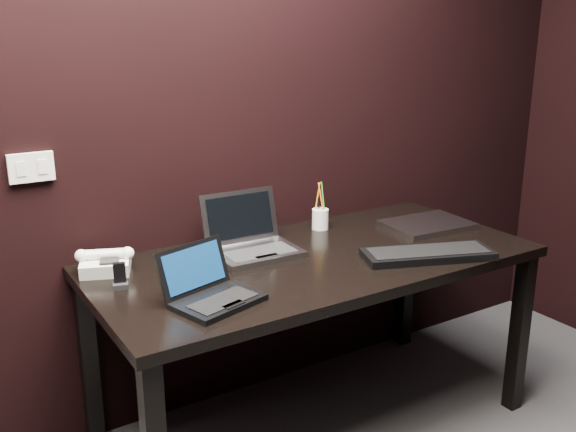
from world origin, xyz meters
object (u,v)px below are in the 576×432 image
silver_laptop (252,242)px  desk_phone (106,263)px  desk (315,275)px  pen_cup (320,218)px  netbook (211,291)px  ext_keyboard (428,254)px  closed_laptop (427,225)px  mobile_phone (120,278)px

silver_laptop → desk_phone: (-0.54, 0.09, -0.00)m
desk_phone → desk: bearing=-19.3°
desk_phone → pen_cup: 0.94m
netbook → pen_cup: bearing=31.4°
ext_keyboard → desk_phone: 1.19m
closed_laptop → desk_phone: 1.37m
desk → netbook: (-0.52, -0.17, 0.11)m
desk → desk_phone: desk_phone is taller
desk → ext_keyboard: ext_keyboard is taller
desk → mobile_phone: bearing=172.7°
closed_laptop → mobile_phone: size_ratio=4.38×
ext_keyboard → pen_cup: 0.53m
desk_phone → closed_laptop: bearing=-9.0°
desk_phone → pen_cup: pen_cup is taller
silver_laptop → closed_laptop: 0.82m
silver_laptop → mobile_phone: size_ratio=3.82×
desk_phone → pen_cup: size_ratio=1.03×
desk → desk_phone: bearing=160.7°
ext_keyboard → closed_laptop: 0.39m
mobile_phone → desk_phone: bearing=89.8°
mobile_phone → pen_cup: pen_cup is taller
netbook → mobile_phone: netbook is taller
ext_keyboard → closed_laptop: (0.27, 0.28, -0.00)m
ext_keyboard → desk_phone: size_ratio=2.44×
closed_laptop → mobile_phone: mobile_phone is taller
pen_cup → mobile_phone: bearing=-169.2°
desk → netbook: netbook is taller
closed_laptop → mobile_phone: (-1.35, 0.05, 0.02)m
netbook → silver_laptop: bearing=45.2°
netbook → closed_laptop: netbook is taller
ext_keyboard → desk_phone: desk_phone is taller
desk_phone → pen_cup: bearing=1.0°
silver_laptop → mobile_phone: 0.55m
silver_laptop → pen_cup: (0.40, 0.11, 0.01)m
closed_laptop → silver_laptop: bearing=171.5°
closed_laptop → desk_phone: (-1.35, 0.21, 0.02)m
netbook → desk: bearing=18.4°
mobile_phone → pen_cup: bearing=10.8°
closed_laptop → desk_phone: bearing=171.0°
ext_keyboard → netbook: bearing=175.5°
ext_keyboard → mobile_phone: size_ratio=6.07×
silver_laptop → mobile_phone: silver_laptop is taller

